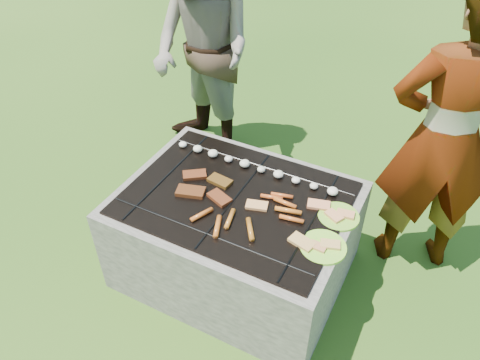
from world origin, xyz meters
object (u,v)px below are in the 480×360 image
object	(u,v)px
bystander	(202,52)
fire_pit	(236,238)
plate_far	(339,216)
cook	(444,140)
plate_near	(323,247)

from	to	relation	value
bystander	fire_pit	bearing A→B (deg)	-29.08
plate_far	bystander	world-z (taller)	bystander
cook	plate_far	bearing A→B (deg)	31.14
cook	bystander	size ratio (longest dim) A/B	1.02
plate_far	cook	distance (m)	0.71
fire_pit	cook	world-z (taller)	cook
plate_near	cook	size ratio (longest dim) A/B	0.15
plate_far	cook	size ratio (longest dim) A/B	0.13
fire_pit	plate_near	distance (m)	0.66
fire_pit	bystander	distance (m)	1.45
fire_pit	cook	bearing A→B (deg)	34.16
fire_pit	plate_far	distance (m)	0.66
plate_far	cook	bearing A→B (deg)	53.70
plate_near	bystander	bearing A→B (deg)	140.05
fire_pit	bystander	bearing A→B (deg)	128.52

